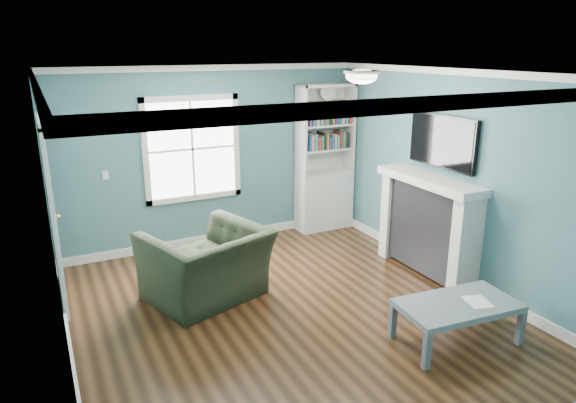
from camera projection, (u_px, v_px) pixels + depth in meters
name	position (u px, v px, depth m)	size (l,w,h in m)	color
floor	(290.00, 314.00, 5.68)	(5.00, 5.00, 0.00)	black
room_walls	(290.00, 176.00, 5.23)	(5.00, 5.00, 5.00)	#3C6F75
trim	(290.00, 208.00, 5.33)	(4.50, 5.00, 2.60)	white
window	(192.00, 149.00, 7.26)	(1.40, 0.06, 1.50)	white
bookshelf	(324.00, 173.00, 8.14)	(0.90, 0.35, 2.31)	silver
fireplace	(428.00, 226.00, 6.56)	(0.44, 1.58, 1.30)	black
tv	(442.00, 141.00, 6.29)	(0.06, 1.10, 0.65)	black
door	(52.00, 215.00, 5.63)	(0.12, 0.98, 2.17)	silver
ceiling_fixture	(362.00, 75.00, 5.41)	(0.38, 0.38, 0.15)	white
light_switch	(106.00, 175.00, 6.83)	(0.08, 0.01, 0.12)	white
recliner	(206.00, 254.00, 5.90)	(1.27, 0.83, 1.11)	black
coffee_table	(458.00, 307.00, 5.07)	(1.22, 0.74, 0.43)	#515962
paper_sheet	(478.00, 302.00, 5.06)	(0.22, 0.27, 0.00)	white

